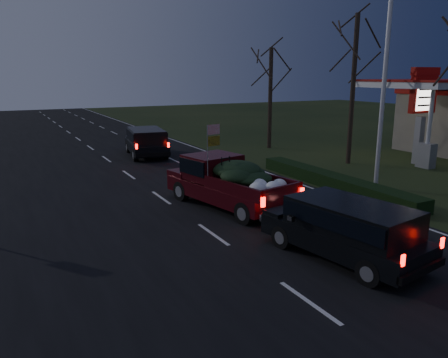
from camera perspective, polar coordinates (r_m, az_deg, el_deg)
name	(u,v)px	position (r m, az deg, el deg)	size (l,w,h in m)	color
ground	(213,235)	(14.53, -1.44, -7.30)	(120.00, 120.00, 0.00)	black
road_asphalt	(213,235)	(14.53, -1.44, -7.26)	(14.00, 120.00, 0.02)	black
hedge_row	(333,181)	(21.10, 14.09, -0.25)	(1.00, 10.00, 0.60)	black
light_pole	(385,67)	(21.03, 20.34, 13.55)	(0.50, 0.90, 9.16)	silver
gas_price_pylon	(423,100)	(27.96, 24.54, 9.43)	(2.00, 0.41, 5.57)	gray
gas_canopy	(432,88)	(30.14, 25.51, 10.65)	(7.10, 6.10, 4.88)	silver
bare_tree_mid	(355,53)	(26.69, 16.77, 15.47)	(3.60, 3.60, 8.50)	black
bare_tree_far	(271,74)	(31.51, 6.13, 13.51)	(3.60, 3.60, 7.00)	black
pickup_truck	(228,179)	(17.27, 0.52, -0.05)	(3.25, 6.00, 2.98)	#40080E
lead_suv	(146,140)	(28.62, -10.13, 5.09)	(2.85, 5.31, 1.45)	black
rear_suv	(348,225)	(12.82, 15.86, -5.79)	(2.72, 5.02, 1.37)	black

